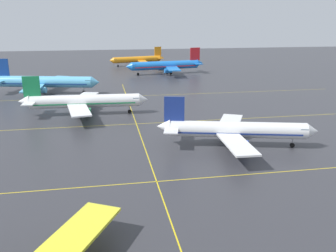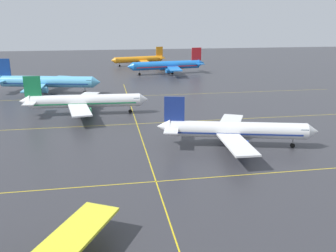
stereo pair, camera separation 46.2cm
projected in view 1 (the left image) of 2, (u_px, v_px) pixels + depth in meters
The scene contains 6 objects.
airliner_second_row at pixel (235, 130), 76.09m from camera, with size 33.23×28.29×10.45m.
airliner_third_row at pixel (84, 101), 101.26m from camera, with size 35.57×30.65×11.06m.
airliner_far_left_stand at pixel (44, 82), 129.83m from camera, with size 39.13×33.29×12.29m.
airliner_far_right_stand at pixel (166, 65), 175.85m from camera, with size 39.26×33.55×12.21m.
airliner_distant_taxiway at pixel (138, 59), 207.31m from camera, with size 32.48×27.64×10.21m.
taxiway_markings at pixel (144, 146), 76.77m from camera, with size 152.20×153.69×0.01m.
Camera 1 is at (-8.02, -21.70, 25.99)m, focal length 38.91 mm.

